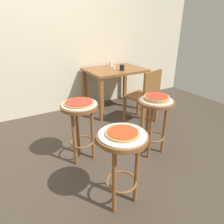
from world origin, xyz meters
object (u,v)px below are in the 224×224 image
object	(u,v)px
pizza_foreground	(123,133)
pizza_middle	(157,98)
pizza_leftside	(79,103)
condiment_shaker	(114,67)
serving_plate_leftside	(79,104)
cup_near_edge	(122,68)
stool_middle	(155,115)
cup_far_edge	(111,64)
dining_table	(115,75)
stool_foreground	(122,154)
stool_leftside	(80,119)
wooden_chair	(145,95)
serving_plate_foreground	(123,135)
serving_plate_middle	(156,100)

from	to	relation	value
pizza_foreground	pizza_middle	world-z (taller)	pizza_middle
pizza_leftside	condiment_shaker	size ratio (longest dim) A/B	4.19
pizza_foreground	serving_plate_leftside	distance (m)	0.75
pizza_middle	serving_plate_leftside	xyz separation A→B (m)	(-0.78, 0.32, -0.03)
cup_near_edge	condiment_shaker	xyz separation A→B (m)	(-0.07, 0.14, -0.01)
stool_middle	pizza_leftside	xyz separation A→B (m)	(-0.78, 0.32, 0.20)
cup_far_edge	dining_table	bearing A→B (deg)	-101.11
stool_foreground	stool_leftside	world-z (taller)	same
pizza_leftside	wooden_chair	world-z (taller)	wooden_chair
pizza_foreground	serving_plate_leftside	bearing A→B (deg)	94.00
condiment_shaker	pizza_middle	bearing A→B (deg)	-101.36
pizza_foreground	cup_far_edge	world-z (taller)	cup_far_edge
pizza_foreground	condiment_shaker	bearing A→B (deg)	61.10
pizza_middle	condiment_shaker	xyz separation A→B (m)	(0.28, 1.38, 0.06)
serving_plate_leftside	wooden_chair	xyz separation A→B (m)	(1.19, 0.37, -0.22)
stool_foreground	pizza_leftside	world-z (taller)	pizza_leftside
cup_near_edge	serving_plate_foreground	bearing A→B (deg)	-122.68
stool_leftside	serving_plate_leftside	world-z (taller)	serving_plate_leftside
pizza_leftside	cup_near_edge	distance (m)	1.47
stool_leftside	serving_plate_leftside	xyz separation A→B (m)	(0.00, -0.00, 0.18)
pizza_leftside	wooden_chair	size ratio (longest dim) A/B	0.37
stool_foreground	pizza_leftside	distance (m)	0.77
condiment_shaker	pizza_foreground	bearing A→B (deg)	-118.90
pizza_middle	serving_plate_leftside	bearing A→B (deg)	157.91
serving_plate_leftside	cup_near_edge	distance (m)	1.47
serving_plate_leftside	cup_near_edge	world-z (taller)	cup_near_edge
serving_plate_middle	condiment_shaker	bearing A→B (deg)	78.64
pizza_foreground	stool_middle	world-z (taller)	pizza_foreground
stool_leftside	stool_middle	bearing A→B (deg)	-22.09
dining_table	wooden_chair	xyz separation A→B (m)	(0.09, -0.74, -0.16)
stool_foreground	cup_near_edge	size ratio (longest dim) A/B	7.13
stool_middle	serving_plate_leftside	bearing A→B (deg)	157.91
serving_plate_foreground	serving_plate_leftside	distance (m)	0.75
pizza_foreground	pizza_leftside	size ratio (longest dim) A/B	0.82
stool_middle	serving_plate_foreground	bearing A→B (deg)	-149.19
cup_far_edge	serving_plate_leftside	bearing A→B (deg)	-130.69
serving_plate_middle	pizza_leftside	xyz separation A→B (m)	(-0.78, 0.32, 0.02)
wooden_chair	pizza_foreground	bearing A→B (deg)	-135.49
stool_foreground	serving_plate_middle	distance (m)	0.86
stool_foreground	serving_plate_middle	bearing A→B (deg)	30.81
stool_foreground	pizza_foreground	world-z (taller)	pizza_foreground
wooden_chair	serving_plate_leftside	bearing A→B (deg)	-162.78
serving_plate_foreground	dining_table	world-z (taller)	dining_table
stool_foreground	stool_middle	distance (m)	0.84
pizza_middle	pizza_leftside	xyz separation A→B (m)	(-0.78, 0.32, -0.01)
stool_leftside	condiment_shaker	bearing A→B (deg)	45.37
dining_table	condiment_shaker	bearing A→B (deg)	-134.74
serving_plate_leftside	condiment_shaker	size ratio (longest dim) A/B	4.89
pizza_middle	cup_near_edge	distance (m)	1.30
stool_foreground	stool_middle	size ratio (longest dim) A/B	1.00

